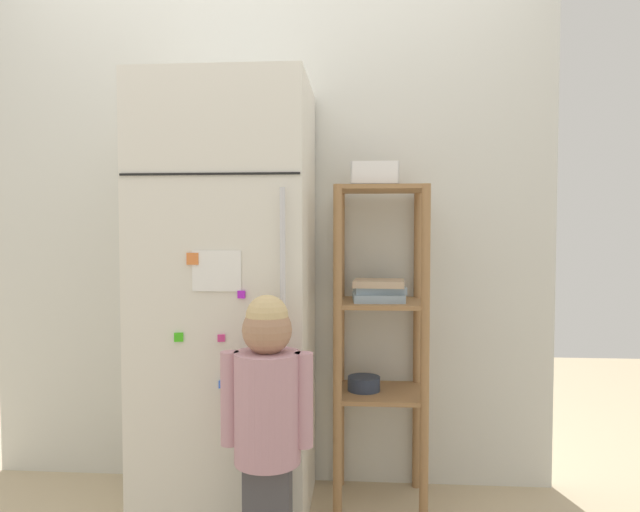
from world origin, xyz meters
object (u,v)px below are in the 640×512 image
at_px(pantry_shelf_unit, 379,320).
at_px(fruit_bin, 375,178).
at_px(refrigerator, 228,299).
at_px(child_standing, 267,407).

relative_size(pantry_shelf_unit, fruit_bin, 6.94).
height_order(pantry_shelf_unit, fruit_bin, fruit_bin).
bearing_deg(refrigerator, fruit_bin, 8.71).
relative_size(child_standing, fruit_bin, 4.90).
relative_size(refrigerator, fruit_bin, 9.08).
bearing_deg(fruit_bin, child_standing, -124.50).
xyz_separation_m(refrigerator, fruit_bin, (0.60, 0.09, 0.50)).
distance_m(refrigerator, pantry_shelf_unit, 0.63).
distance_m(refrigerator, fruit_bin, 0.78).
bearing_deg(pantry_shelf_unit, fruit_bin, -143.51).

